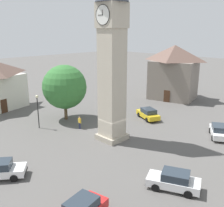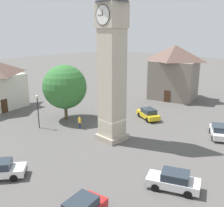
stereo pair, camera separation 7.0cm
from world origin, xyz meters
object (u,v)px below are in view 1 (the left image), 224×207
(car_black_far, at_px, (0,170))
(lamp_post, at_px, (38,106))
(car_red_corner, at_px, (148,114))
(tree, at_px, (65,87))
(car_silver_kerb, at_px, (174,180))
(car_blue_kerb, at_px, (219,131))
(pedestrian, at_px, (80,121))
(building_shop_left, at_px, (174,72))
(clock_tower, at_px, (112,25))

(car_black_far, bearing_deg, lamp_post, -45.45)
(car_red_corner, xyz_separation_m, tree, (8.14, 8.34, 3.90))
(car_silver_kerb, distance_m, lamp_post, 19.86)
(car_blue_kerb, bearing_deg, car_silver_kerb, 98.92)
(car_blue_kerb, relative_size, lamp_post, 1.01)
(car_silver_kerb, bearing_deg, car_black_far, 38.34)
(car_black_far, height_order, tree, tree)
(lamp_post, bearing_deg, car_red_corner, -120.91)
(pedestrian, relative_size, building_shop_left, 0.17)
(pedestrian, bearing_deg, clock_tower, -173.49)
(clock_tower, distance_m, building_shop_left, 23.35)
(car_blue_kerb, relative_size, car_red_corner, 0.99)
(car_silver_kerb, height_order, car_red_corner, same)
(car_silver_kerb, bearing_deg, tree, -11.33)
(clock_tower, bearing_deg, car_black_far, 86.26)
(car_silver_kerb, xyz_separation_m, lamp_post, (19.73, 0.48, 2.21))
(car_black_far, distance_m, pedestrian, 12.81)
(car_silver_kerb, height_order, tree, tree)
(building_shop_left, bearing_deg, car_black_far, 97.94)
(car_blue_kerb, relative_size, car_black_far, 1.02)
(tree, bearing_deg, pedestrian, 167.23)
(building_shop_left, relative_size, lamp_post, 2.22)
(lamp_post, bearing_deg, clock_tower, -155.86)
(clock_tower, bearing_deg, pedestrian, 6.51)
(pedestrian, bearing_deg, building_shop_left, -89.14)
(car_silver_kerb, bearing_deg, lamp_post, 1.39)
(car_blue_kerb, relative_size, building_shop_left, 0.45)
(clock_tower, bearing_deg, tree, -2.38)
(clock_tower, relative_size, tree, 2.80)
(clock_tower, relative_size, car_red_corner, 4.85)
(clock_tower, relative_size, car_black_far, 5.02)
(car_blue_kerb, distance_m, car_red_corner, 10.02)
(building_shop_left, height_order, lamp_post, building_shop_left)
(car_red_corner, xyz_separation_m, pedestrian, (3.73, 9.33, 0.25))
(clock_tower, bearing_deg, car_blue_kerb, -132.57)
(clock_tower, bearing_deg, car_red_corner, -80.29)
(car_black_far, xyz_separation_m, tree, (8.81, -13.02, 3.90))
(clock_tower, height_order, car_black_far, clock_tower)
(clock_tower, distance_m, car_silver_kerb, 16.30)
(building_shop_left, bearing_deg, tree, 78.98)
(car_black_far, bearing_deg, building_shop_left, -82.06)
(car_silver_kerb, bearing_deg, clock_tower, -19.06)
(car_silver_kerb, distance_m, pedestrian, 16.05)
(car_blue_kerb, distance_m, car_silver_kerb, 13.06)
(clock_tower, distance_m, pedestrian, 12.78)
(car_black_far, height_order, lamp_post, lamp_post)
(car_blue_kerb, xyz_separation_m, lamp_post, (17.70, 13.38, 2.21))
(tree, height_order, building_shop_left, building_shop_left)
(tree, xyz_separation_m, lamp_post, (-0.44, 4.52, -1.68))
(car_silver_kerb, distance_m, car_red_corner, 17.26)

